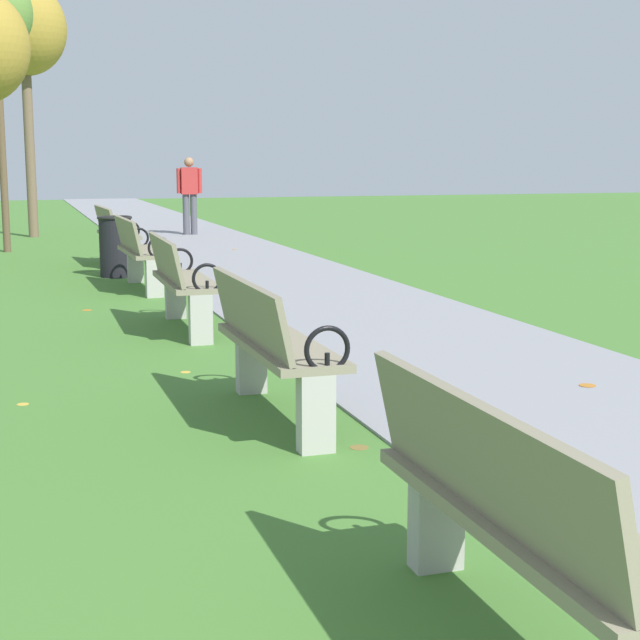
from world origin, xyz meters
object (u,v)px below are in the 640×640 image
object	(u,v)px
park_bench_4	(181,280)
park_bench_5	(140,251)
park_bench_2	(517,518)
tree_3	(24,32)
pedestrian_walking	(189,191)
park_bench_3	(272,344)
park_bench_6	(115,234)
trash_bin	(116,246)

from	to	relation	value
park_bench_4	park_bench_5	bearing A→B (deg)	90.00
park_bench_2	tree_3	size ratio (longest dim) A/B	0.31
tree_3	park_bench_5	bearing A→B (deg)	-83.24
park_bench_4	pedestrian_walking	world-z (taller)	pedestrian_walking
park_bench_4	park_bench_3	bearing A→B (deg)	-90.00
park_bench_3	park_bench_6	world-z (taller)	same
tree_3	park_bench_6	bearing A→B (deg)	-80.04
trash_bin	park_bench_6	bearing A→B (deg)	84.22
park_bench_3	park_bench_5	bearing A→B (deg)	90.00
park_bench_6	trash_bin	distance (m)	1.46
park_bench_2	tree_3	bearing A→B (deg)	93.28
park_bench_4	pedestrian_walking	distance (m)	11.66
park_bench_3	pedestrian_walking	world-z (taller)	pedestrian_walking
park_bench_3	tree_3	world-z (taller)	tree_3
park_bench_6	trash_bin	world-z (taller)	park_bench_6
park_bench_5	pedestrian_walking	size ratio (longest dim) A/B	1.00
park_bench_3	pedestrian_walking	size ratio (longest dim) A/B	0.99
tree_3	trash_bin	xyz separation A→B (m)	(0.91, -7.50, -3.71)
park_bench_2	park_bench_6	bearing A→B (deg)	90.00
park_bench_4	park_bench_6	size ratio (longest dim) A/B	0.99
park_bench_3	park_bench_6	size ratio (longest dim) A/B	0.99
trash_bin	park_bench_2	bearing A→B (deg)	-89.24
park_bench_2	tree_3	xyz separation A→B (m)	(-1.06, 18.53, 3.65)
park_bench_2	park_bench_3	xyz separation A→B (m)	(0.00, 3.13, 0.00)
tree_3	trash_bin	distance (m)	8.41
park_bench_3	trash_bin	distance (m)	7.91
pedestrian_walking	trash_bin	bearing A→B (deg)	-108.14
park_bench_4	pedestrian_walking	size ratio (longest dim) A/B	0.99
park_bench_2	park_bench_3	size ratio (longest dim) A/B	1.00
tree_3	park_bench_2	bearing A→B (deg)	-86.72
park_bench_5	trash_bin	world-z (taller)	park_bench_5
trash_bin	park_bench_3	bearing A→B (deg)	-88.93
park_bench_6	park_bench_5	bearing A→B (deg)	-90.00
park_bench_4	park_bench_6	distance (m)	5.99
park_bench_2	park_bench_4	size ratio (longest dim) A/B	1.00
tree_3	pedestrian_walking	bearing A→B (deg)	-10.17
park_bench_6	trash_bin	xyz separation A→B (m)	(-0.15, -1.46, -0.06)
park_bench_3	pedestrian_walking	xyz separation A→B (m)	(2.12, 14.83, 0.44)
pedestrian_walking	park_bench_6	bearing A→B (deg)	-111.20
park_bench_2	park_bench_3	distance (m)	3.13
park_bench_5	tree_3	xyz separation A→B (m)	(-1.06, 8.95, 3.65)
tree_3	trash_bin	bearing A→B (deg)	-83.05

